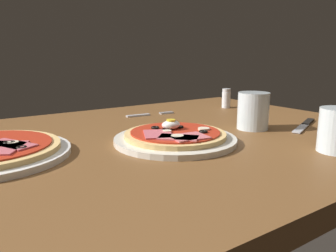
# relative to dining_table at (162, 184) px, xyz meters

# --- Properties ---
(dining_table) EXTENTS (1.17, 0.87, 0.78)m
(dining_table) POSITION_rel_dining_table_xyz_m (0.00, 0.00, 0.00)
(dining_table) COLOR brown
(dining_table) RESTS_ON ground
(pizza_foreground) EXTENTS (0.27, 0.27, 0.05)m
(pizza_foreground) POSITION_rel_dining_table_xyz_m (-0.01, -0.07, 0.13)
(pizza_foreground) COLOR silver
(pizza_foreground) RESTS_ON dining_table
(water_glass_far) EXTENTS (0.08, 0.08, 0.09)m
(water_glass_far) POSITION_rel_dining_table_xyz_m (0.23, -0.07, 0.16)
(water_glass_far) COLOR silver
(water_glass_far) RESTS_ON dining_table
(fork) EXTENTS (0.16, 0.03, 0.00)m
(fork) POSITION_rel_dining_table_xyz_m (0.10, 0.24, 0.12)
(fork) COLOR silver
(fork) RESTS_ON dining_table
(knife) EXTENTS (0.19, 0.09, 0.01)m
(knife) POSITION_rel_dining_table_xyz_m (0.38, -0.13, 0.13)
(knife) COLOR silver
(knife) RESTS_ON dining_table
(salt_shaker) EXTENTS (0.03, 0.03, 0.07)m
(salt_shaker) POSITION_rel_dining_table_xyz_m (0.41, 0.21, 0.16)
(salt_shaker) COLOR white
(salt_shaker) RESTS_ON dining_table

